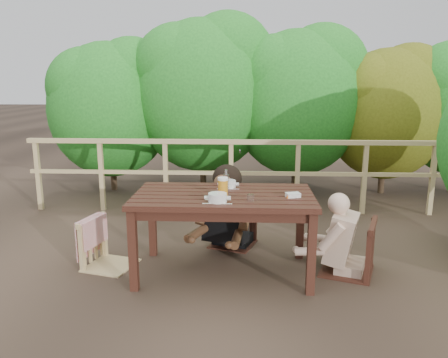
{
  "coord_description": "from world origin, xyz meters",
  "views": [
    {
      "loc": [
        0.2,
        -3.91,
        1.78
      ],
      "look_at": [
        0.0,
        0.05,
        0.9
      ],
      "focal_mm": 35.48,
      "sensor_mm": 36.0,
      "label": 1
    }
  ],
  "objects_px": {
    "beer_glass": "(223,187)",
    "tumbler": "(251,199)",
    "chair_right": "(349,223)",
    "woman": "(233,182)",
    "chair_far": "(233,205)",
    "soup_near": "(218,198)",
    "diner_right": "(354,209)",
    "bottle": "(226,182)",
    "chair_left": "(108,222)",
    "soup_far": "(228,184)",
    "table": "(224,235)",
    "butter_tub": "(293,196)"
  },
  "relations": [
    {
      "from": "chair_left",
      "to": "woman",
      "type": "bearing_deg",
      "value": -45.43
    },
    {
      "from": "soup_near",
      "to": "chair_right",
      "type": "bearing_deg",
      "value": 16.11
    },
    {
      "from": "beer_glass",
      "to": "tumbler",
      "type": "height_order",
      "value": "beer_glass"
    },
    {
      "from": "table",
      "to": "beer_glass",
      "type": "distance_m",
      "value": 0.47
    },
    {
      "from": "soup_near",
      "to": "beer_glass",
      "type": "relative_size",
      "value": 1.5
    },
    {
      "from": "table",
      "to": "chair_left",
      "type": "relative_size",
      "value": 1.82
    },
    {
      "from": "chair_far",
      "to": "woman",
      "type": "height_order",
      "value": "woman"
    },
    {
      "from": "soup_far",
      "to": "tumbler",
      "type": "height_order",
      "value": "soup_far"
    },
    {
      "from": "woman",
      "to": "chair_far",
      "type": "bearing_deg",
      "value": 108.76
    },
    {
      "from": "chair_right",
      "to": "butter_tub",
      "type": "xyz_separation_m",
      "value": [
        -0.55,
        -0.16,
        0.29
      ]
    },
    {
      "from": "beer_glass",
      "to": "tumbler",
      "type": "xyz_separation_m",
      "value": [
        0.25,
        -0.18,
        -0.05
      ]
    },
    {
      "from": "table",
      "to": "soup_near",
      "type": "bearing_deg",
      "value": -98.22
    },
    {
      "from": "table",
      "to": "chair_right",
      "type": "height_order",
      "value": "chair_right"
    },
    {
      "from": "soup_near",
      "to": "tumbler",
      "type": "bearing_deg",
      "value": 7.15
    },
    {
      "from": "woman",
      "to": "tumbler",
      "type": "height_order",
      "value": "woman"
    },
    {
      "from": "soup_near",
      "to": "bottle",
      "type": "relative_size",
      "value": 1.2
    },
    {
      "from": "chair_far",
      "to": "bottle",
      "type": "xyz_separation_m",
      "value": [
        -0.05,
        -0.66,
        0.42
      ]
    },
    {
      "from": "diner_right",
      "to": "woman",
      "type": "bearing_deg",
      "value": 79.13
    },
    {
      "from": "bottle",
      "to": "butter_tub",
      "type": "distance_m",
      "value": 0.63
    },
    {
      "from": "bottle",
      "to": "butter_tub",
      "type": "xyz_separation_m",
      "value": [
        0.6,
        -0.16,
        -0.09
      ]
    },
    {
      "from": "chair_right",
      "to": "woman",
      "type": "height_order",
      "value": "woman"
    },
    {
      "from": "chair_right",
      "to": "soup_near",
      "type": "height_order",
      "value": "chair_right"
    },
    {
      "from": "bottle",
      "to": "butter_tub",
      "type": "height_order",
      "value": "bottle"
    },
    {
      "from": "beer_glass",
      "to": "chair_left",
      "type": "bearing_deg",
      "value": 172.2
    },
    {
      "from": "soup_far",
      "to": "woman",
      "type": "bearing_deg",
      "value": 86.24
    },
    {
      "from": "chair_left",
      "to": "bottle",
      "type": "bearing_deg",
      "value": -75.67
    },
    {
      "from": "diner_right",
      "to": "soup_near",
      "type": "height_order",
      "value": "diner_right"
    },
    {
      "from": "chair_right",
      "to": "tumbler",
      "type": "relative_size",
      "value": 13.11
    },
    {
      "from": "table",
      "to": "soup_far",
      "type": "distance_m",
      "value": 0.5
    },
    {
      "from": "tumbler",
      "to": "soup_far",
      "type": "bearing_deg",
      "value": 112.74
    },
    {
      "from": "chair_left",
      "to": "bottle",
      "type": "distance_m",
      "value": 1.21
    },
    {
      "from": "chair_right",
      "to": "woman",
      "type": "distance_m",
      "value": 1.32
    },
    {
      "from": "chair_right",
      "to": "bottle",
      "type": "xyz_separation_m",
      "value": [
        -1.15,
        -0.0,
        0.38
      ]
    },
    {
      "from": "beer_glass",
      "to": "bottle",
      "type": "distance_m",
      "value": 0.14
    },
    {
      "from": "chair_right",
      "to": "soup_near",
      "type": "distance_m",
      "value": 1.3
    },
    {
      "from": "chair_left",
      "to": "chair_far",
      "type": "bearing_deg",
      "value": -46.17
    },
    {
      "from": "table",
      "to": "chair_far",
      "type": "xyz_separation_m",
      "value": [
        0.06,
        0.74,
        0.07
      ]
    },
    {
      "from": "woman",
      "to": "tumbler",
      "type": "bearing_deg",
      "value": 119.0
    },
    {
      "from": "chair_right",
      "to": "bottle",
      "type": "bearing_deg",
      "value": -69.93
    },
    {
      "from": "soup_far",
      "to": "tumbler",
      "type": "distance_m",
      "value": 0.55
    },
    {
      "from": "beer_glass",
      "to": "bottle",
      "type": "height_order",
      "value": "bottle"
    },
    {
      "from": "diner_right",
      "to": "tumbler",
      "type": "relative_size",
      "value": 16.75
    },
    {
      "from": "soup_far",
      "to": "beer_glass",
      "type": "height_order",
      "value": "beer_glass"
    },
    {
      "from": "chair_far",
      "to": "butter_tub",
      "type": "bearing_deg",
      "value": -36.97
    },
    {
      "from": "chair_far",
      "to": "butter_tub",
      "type": "height_order",
      "value": "chair_far"
    },
    {
      "from": "chair_far",
      "to": "chair_right",
      "type": "bearing_deg",
      "value": -12.03
    },
    {
      "from": "bottle",
      "to": "chair_right",
      "type": "bearing_deg",
      "value": 0.07
    },
    {
      "from": "chair_right",
      "to": "butter_tub",
      "type": "relative_size",
      "value": 7.88
    },
    {
      "from": "chair_far",
      "to": "diner_right",
      "type": "xyz_separation_m",
      "value": [
        1.14,
        -0.66,
        0.17
      ]
    },
    {
      "from": "diner_right",
      "to": "butter_tub",
      "type": "xyz_separation_m",
      "value": [
        -0.58,
        -0.16,
        0.16
      ]
    }
  ]
}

